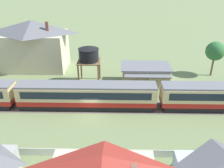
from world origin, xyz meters
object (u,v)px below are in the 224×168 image
water_tower (89,55)px  passenger_train (89,95)px  yard_tree_0 (215,51)px  station_house_grey_roof (34,44)px  station_building (145,75)px

water_tower → passenger_train: bearing=-84.9°
yard_tree_0 → station_house_grey_roof: bearing=174.9°
station_building → station_house_grey_roof: 24.04m
passenger_train → yard_tree_0: bearing=28.9°
passenger_train → water_tower: (-0.80, 8.88, 3.37)m
passenger_train → station_building: passenger_train is taller
station_building → station_house_grey_roof: size_ratio=0.65×
station_building → yard_tree_0: yard_tree_0 is taller
passenger_train → water_tower: bearing=95.1°
water_tower → station_building: bearing=-0.4°
water_tower → yard_tree_0: bearing=9.5°
station_building → water_tower: 11.06m
station_house_grey_roof → yard_tree_0: bearing=-5.1°
yard_tree_0 → passenger_train: bearing=-151.1°
yard_tree_0 → station_building: bearing=-163.4°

